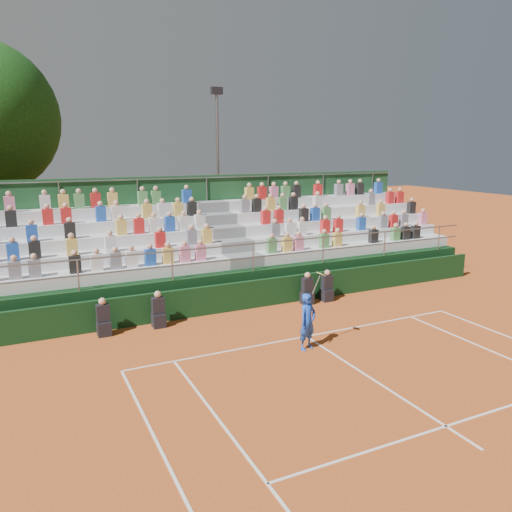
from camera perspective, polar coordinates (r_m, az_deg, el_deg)
name	(u,v)px	position (r m, az deg, el deg)	size (l,w,h in m)	color
ground	(306,337)	(15.31, 5.76, -9.15)	(90.00, 90.00, 0.00)	#C55620
courtside_wall	(260,293)	(17.80, 0.42, -4.28)	(20.00, 0.15, 1.00)	black
line_officials	(232,302)	(16.92, -2.74, -5.27)	(8.42, 0.40, 1.19)	black
grandstand	(225,259)	(20.51, -3.61, -0.35)	(20.00, 5.20, 4.40)	black
tennis_player	(308,321)	(14.16, 5.92, -7.44)	(0.88, 0.56, 2.22)	blue
floodlight_mast	(218,160)	(26.12, -4.40, 10.88)	(0.60, 0.25, 8.51)	gray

